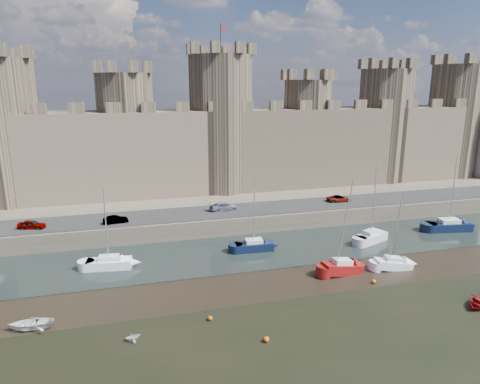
{
  "coord_description": "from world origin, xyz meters",
  "views": [
    {
      "loc": [
        -14.3,
        -25.09,
        20.89
      ],
      "look_at": [
        -1.65,
        22.0,
        8.48
      ],
      "focal_mm": 32.0,
      "sensor_mm": 36.0,
      "label": 1
    }
  ],
  "objects": [
    {
      "name": "dinghy_4",
      "position": [
        17.68,
        4.85,
        0.37
      ],
      "size": [
        4.33,
        3.82,
        0.74
      ],
      "primitive_type": "imported",
      "rotation": [
        1.57,
        0.0,
        5.14
      ],
      "color": "#660B0C",
      "rests_on": "ground"
    },
    {
      "name": "sailboat_3",
      "position": [
        30.43,
        24.11,
        0.83
      ],
      "size": [
        6.52,
        3.34,
        10.92
      ],
      "rotation": [
        0.0,
        0.0,
        -0.15
      ],
      "color": "black",
      "rests_on": "ground"
    },
    {
      "name": "water_channel",
      "position": [
        0.0,
        24.0,
        0.04
      ],
      "size": [
        160.0,
        12.0,
        0.08
      ],
      "primitive_type": "cube",
      "color": "black",
      "rests_on": "ground"
    },
    {
      "name": "sailboat_0",
      "position": [
        -17.06,
        23.23,
        0.75
      ],
      "size": [
        5.28,
        2.61,
        9.48
      ],
      "rotation": [
        0.0,
        0.0,
        -0.13
      ],
      "color": "white",
      "rests_on": "ground"
    },
    {
      "name": "dinghy_3",
      "position": [
        -14.8,
        7.73,
        0.36
      ],
      "size": [
        1.46,
        1.29,
        0.71
      ],
      "primitive_type": "imported",
      "rotation": [
        1.57,
        0.0,
        1.67
      ],
      "color": "silver",
      "rests_on": "ground"
    },
    {
      "name": "buoy_0",
      "position": [
        -4.05,
        4.65,
        0.25
      ],
      "size": [
        0.5,
        0.5,
        0.5
      ],
      "primitive_type": "sphere",
      "color": "#E4510A",
      "rests_on": "ground"
    },
    {
      "name": "car_1",
      "position": [
        -16.28,
        32.32,
        3.04
      ],
      "size": [
        3.43,
        1.58,
        1.09
      ],
      "primitive_type": "imported",
      "rotation": [
        0.0,
        0.0,
        1.7
      ],
      "color": "gray",
      "rests_on": "quay"
    },
    {
      "name": "road",
      "position": [
        0.0,
        34.0,
        2.55
      ],
      "size": [
        160.0,
        7.0,
        0.1
      ],
      "primitive_type": "cube",
      "color": "black",
      "rests_on": "quay"
    },
    {
      "name": "sailboat_5",
      "position": [
        14.74,
        14.67,
        0.68
      ],
      "size": [
        4.45,
        2.11,
        9.28
      ],
      "rotation": [
        0.0,
        0.0,
        -0.1
      ],
      "color": "white",
      "rests_on": "ground"
    },
    {
      "name": "car_0",
      "position": [
        -26.79,
        32.87,
        3.09
      ],
      "size": [
        3.69,
        2.23,
        1.18
      ],
      "primitive_type": "imported",
      "rotation": [
        0.0,
        0.0,
        1.31
      ],
      "color": "gray",
      "rests_on": "quay"
    },
    {
      "name": "buoy_3",
      "position": [
        10.52,
        11.86,
        0.23
      ],
      "size": [
        0.47,
        0.47,
        0.47
      ],
      "primitive_type": "sphere",
      "color": "orange",
      "rests_on": "ground"
    },
    {
      "name": "car_2",
      "position": [
        -0.8,
        34.56,
        3.11
      ],
      "size": [
        4.41,
        2.29,
        1.22
      ],
      "primitive_type": "imported",
      "rotation": [
        0.0,
        0.0,
        1.71
      ],
      "color": "gray",
      "rests_on": "quay"
    },
    {
      "name": "ground",
      "position": [
        0.0,
        0.0,
        0.0
      ],
      "size": [
        160.0,
        160.0,
        0.0
      ],
      "primitive_type": "plane",
      "color": "black",
      "rests_on": "ground"
    },
    {
      "name": "sailboat_4",
      "position": [
        8.4,
        15.02,
        0.79
      ],
      "size": [
        4.81,
        2.17,
        10.96
      ],
      "rotation": [
        0.0,
        0.0,
        0.07
      ],
      "color": "maroon",
      "rests_on": "ground"
    },
    {
      "name": "buoy_1",
      "position": [
        -7.92,
        9.14,
        0.23
      ],
      "size": [
        0.45,
        0.45,
        0.45
      ],
      "primitive_type": "sphere",
      "color": "#CF4C09",
      "rests_on": "ground"
    },
    {
      "name": "castle",
      "position": [
        -0.64,
        48.0,
        11.67
      ],
      "size": [
        108.5,
        11.0,
        29.0
      ],
      "color": "#42382B",
      "rests_on": "quay"
    },
    {
      "name": "sailboat_1",
      "position": [
        0.73,
        24.02,
        0.77
      ],
      "size": [
        4.92,
        2.14,
        9.68
      ],
      "rotation": [
        0.0,
        0.0,
        -0.05
      ],
      "color": "black",
      "rests_on": "ground"
    },
    {
      "name": "car_3",
      "position": [
        18.09,
        34.43,
        3.03
      ],
      "size": [
        3.96,
        2.08,
        1.06
      ],
      "primitive_type": "imported",
      "rotation": [
        0.0,
        0.0,
        1.49
      ],
      "color": "gray",
      "rests_on": "quay"
    },
    {
      "name": "quay",
      "position": [
        0.0,
        60.0,
        1.25
      ],
      "size": [
        160.0,
        60.0,
        2.5
      ],
      "primitive_type": "cube",
      "color": "#4C443A",
      "rests_on": "ground"
    },
    {
      "name": "sailboat_2",
      "position": [
        16.91,
        22.84,
        0.84
      ],
      "size": [
        5.25,
        3.56,
        10.55
      ],
      "rotation": [
        0.0,
        0.0,
        0.37
      ],
      "color": "silver",
      "rests_on": "ground"
    },
    {
      "name": "dinghy_6",
      "position": [
        -23.38,
        11.95,
        0.39
      ],
      "size": [
        3.81,
        2.77,
        0.78
      ],
      "primitive_type": "imported",
      "rotation": [
        1.57,
        0.0,
        4.69
      ],
      "color": "silver",
      "rests_on": "ground"
    }
  ]
}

